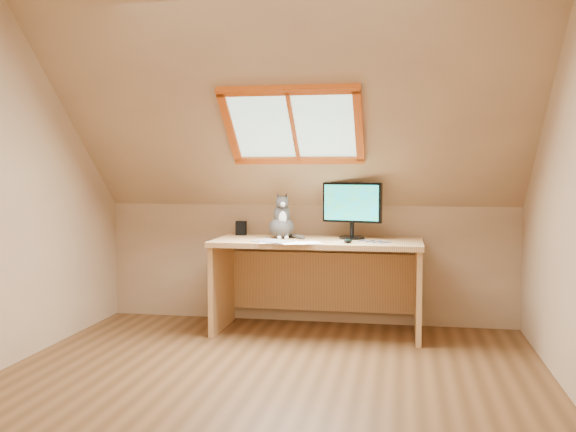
# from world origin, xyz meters

# --- Properties ---
(ground) EXTENTS (3.50, 3.50, 0.00)m
(ground) POSITION_xyz_m (0.00, 0.00, 0.00)
(ground) COLOR brown
(ground) RESTS_ON ground
(room_shell) EXTENTS (3.52, 3.52, 2.41)m
(room_shell) POSITION_xyz_m (0.00, -0.09, 1.43)
(room_shell) COLOR tan
(room_shell) RESTS_ON ground
(desk) EXTENTS (1.64, 0.72, 0.75)m
(desk) POSITION_xyz_m (0.14, 1.45, 0.52)
(desk) COLOR #E2AE6B
(desk) RESTS_ON ground
(monitor) EXTENTS (0.48, 0.21, 0.45)m
(monitor) POSITION_xyz_m (0.40, 1.49, 1.01)
(monitor) COLOR black
(monitor) RESTS_ON desk
(cat) EXTENTS (0.27, 0.29, 0.38)m
(cat) POSITION_xyz_m (-0.16, 1.43, 0.88)
(cat) COLOR #413C39
(cat) RESTS_ON desk
(desk_speaker) EXTENTS (0.09, 0.09, 0.12)m
(desk_speaker) POSITION_xyz_m (-0.55, 1.63, 0.81)
(desk_speaker) COLOR black
(desk_speaker) RESTS_ON desk
(graphics_tablet) EXTENTS (0.35, 0.31, 0.01)m
(graphics_tablet) POSITION_xyz_m (-0.18, 1.14, 0.75)
(graphics_tablet) COLOR #B2B2B7
(graphics_tablet) RESTS_ON desk
(mouse) EXTENTS (0.08, 0.11, 0.03)m
(mouse) POSITION_xyz_m (0.40, 1.17, 0.76)
(mouse) COLOR black
(mouse) RESTS_ON desk
(papers) EXTENTS (0.35, 0.30, 0.01)m
(papers) POSITION_xyz_m (-0.04, 1.12, 0.75)
(papers) COLOR white
(papers) RESTS_ON desk
(cables) EXTENTS (0.51, 0.26, 0.01)m
(cables) POSITION_xyz_m (0.49, 1.26, 0.75)
(cables) COLOR silver
(cables) RESTS_ON desk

